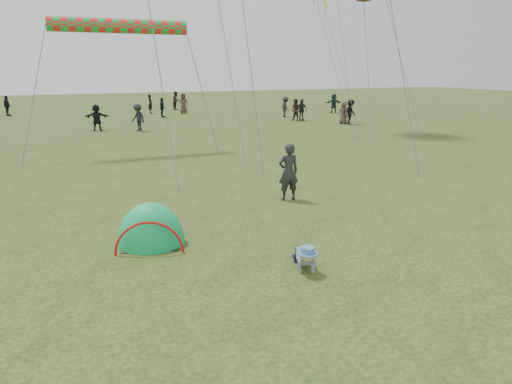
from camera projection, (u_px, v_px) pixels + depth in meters
name	position (u px, v px, depth m)	size (l,w,h in m)	color
ground	(323.00, 270.00, 9.20)	(140.00, 140.00, 0.00)	#1B350F
crawling_toddler	(305.00, 256.00, 9.14)	(0.54, 0.76, 0.59)	black
popup_tent	(152.00, 244.00, 10.54)	(1.54, 1.27, 2.00)	#049C46
standing_adult	(288.00, 172.00, 13.86)	(0.64, 0.42, 1.76)	#232327
crowd_person_1	(176.00, 101.00, 43.99)	(0.85, 0.66, 1.75)	#2E1D1B
crowd_person_2	(162.00, 108.00, 37.23)	(0.94, 0.39, 1.60)	black
crowd_person_3	(285.00, 107.00, 37.41)	(1.07, 0.62, 1.66)	#232328
crowd_person_4	(344.00, 113.00, 32.93)	(0.78, 0.51, 1.60)	#46342F
crowd_person_5	(334.00, 103.00, 40.92)	(1.57, 0.50, 1.69)	#1D2C35
crowd_person_6	(150.00, 104.00, 40.58)	(0.60, 0.40, 1.65)	black
crowd_person_8	(301.00, 110.00, 35.09)	(0.96, 0.40, 1.63)	#1E2931
crowd_person_9	(350.00, 112.00, 32.53)	(1.14, 0.66, 1.76)	black
crowd_person_10	(183.00, 103.00, 40.37)	(0.87, 0.57, 1.78)	#463129
crowd_person_11	(97.00, 118.00, 29.33)	(1.57, 0.50, 1.69)	black
crowd_person_13	(296.00, 110.00, 34.76)	(0.81, 0.63, 1.66)	#352620
crowd_person_14	(7.00, 106.00, 38.38)	(1.00, 0.41, 1.70)	black
crowd_person_15	(138.00, 118.00, 29.12)	(1.12, 0.64, 1.73)	black
rainbow_tube_kite	(119.00, 26.00, 20.52)	(0.64, 0.64, 6.07)	red
diamond_kite_8	(325.00, 2.00, 33.13)	(1.12, 1.12, 0.00)	yellow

